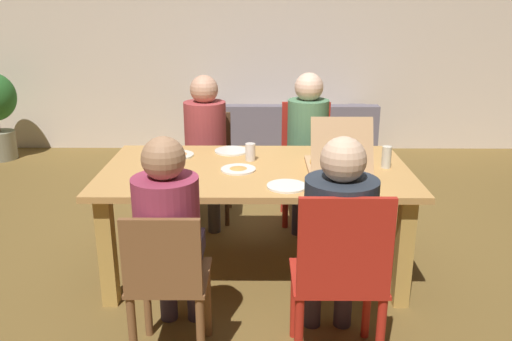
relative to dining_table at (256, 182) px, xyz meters
The scene contains 20 objects.
ground_plane 0.63m from the dining_table, ahead, with size 20.00×20.00×0.00m, color brown.
back_wall 3.29m from the dining_table, 90.00° to the left, with size 7.57×0.12×2.94m, color beige.
dining_table is the anchor object (origin of this frame).
chair_0 1.09m from the dining_table, 67.82° to the right, with size 0.45×0.39×0.95m.
person_0 0.97m from the dining_table, 64.91° to the right, with size 0.35×0.50×1.17m.
chair_1 1.05m from the dining_table, 66.86° to the left, with size 0.42×0.40×0.97m.
person_1 0.93m from the dining_table, 63.58° to the left, with size 0.33×0.51×1.23m.
chair_2 1.12m from the dining_table, 112.25° to the left, with size 0.41×0.45×0.86m.
person_2 0.98m from the dining_table, 115.47° to the left, with size 0.34×0.54×1.20m.
chair_3 1.09m from the dining_table, 112.99° to the right, with size 0.38×0.39×0.84m.
person_3 0.95m from the dining_table, 116.23° to the right, with size 0.32×0.54×1.17m.
pizza_box_0 0.54m from the dining_table, ahead, with size 0.37×0.51×0.37m.
plate_0 0.43m from the dining_table, 63.75° to the right, with size 0.23×0.23×0.01m.
plate_1 0.63m from the dining_table, 153.69° to the left, with size 0.23×0.23×0.03m.
plate_2 0.43m from the dining_table, 114.84° to the left, with size 0.24×0.24×0.01m.
plate_3 0.16m from the dining_table, 154.77° to the right, with size 0.22×0.22×0.03m.
drinking_glass_0 0.89m from the dining_table, 29.33° to the left, with size 0.07×0.07×0.11m, color #E1CD65.
drinking_glass_1 0.23m from the dining_table, 103.01° to the left, with size 0.07×0.07×0.12m, color silver.
drinking_glass_2 0.86m from the dining_table, ahead, with size 0.06×0.06×0.14m, color silver.
couch 2.62m from the dining_table, 83.60° to the left, with size 2.00×0.85×0.71m.
Camera 1 is at (0.02, -3.24, 1.76)m, focal length 36.88 mm.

